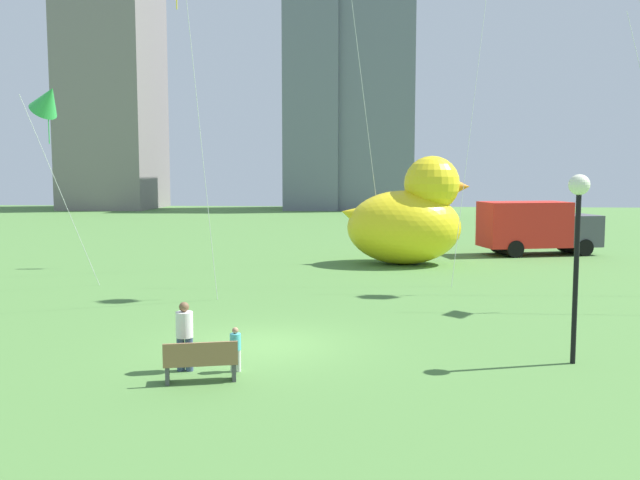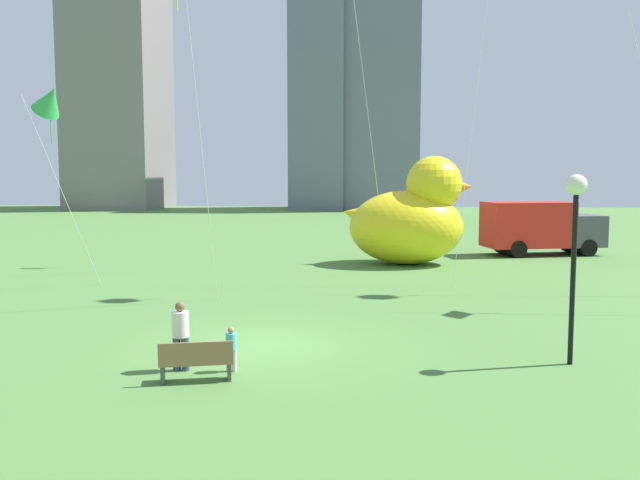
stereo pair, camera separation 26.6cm
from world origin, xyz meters
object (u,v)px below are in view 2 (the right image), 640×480
Objects in this scene: person_child at (231,347)px; box_truck at (540,228)px; person_adult at (181,333)px; lamppost at (575,218)px; kite_green at (50,100)px; park_bench at (196,361)px; giant_inflatable_duck at (411,218)px.

box_truck reaches higher than person_child.
lamppost is (8.90, 1.25, 2.56)m from person_adult.
kite_green is at bearing -152.22° from box_truck.
kite_green reaches higher than person_adult.
person_adult reaches higher than park_bench.
kite_green is (-9.53, 11.34, 6.68)m from person_child.
kite_green is at bearing 126.27° from park_bench.
person_adult is 9.35m from lamppost.
person_child is 0.15× the size of box_truck.
kite_green is (-8.96, 12.20, 6.77)m from park_bench.
box_truck reaches higher than park_bench.
person_child is 0.23× the size of lamppost.
park_bench is 1.03× the size of person_adult.
lamppost is at bearing -101.02° from box_truck.
lamppost is (2.90, -17.10, 1.21)m from giant_inflatable_duck.
park_bench is 26.65m from box_truck.
park_bench is 1.04m from person_child.
person_child is at bearing -117.78° from box_truck.
park_bench is 0.37× the size of lamppost.
person_adult reaches higher than person_child.
giant_inflatable_duck is at bearing 75.17° from person_child.
giant_inflatable_duck is at bearing 25.89° from kite_green.
park_bench is at bearing -118.01° from box_truck.
lamppost is (8.33, 2.08, 2.96)m from park_bench.
person_adult is 0.24× the size of box_truck.
kite_green is at bearing 126.41° from person_adult.
person_child is (1.15, 0.03, -0.31)m from person_adult.
person_child is 16.25m from kite_green.
box_truck is (11.93, 22.65, 0.89)m from person_child.
person_adult is at bearing -53.59° from kite_green.
lamppost is at bearing -30.35° from kite_green.
person_adult is 0.25× the size of giant_inflatable_duck.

